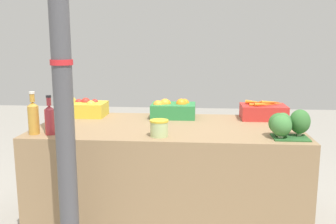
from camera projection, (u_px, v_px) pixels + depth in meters
The scene contains 10 objects.
ground_plane at pixel (168, 220), 2.87m from camera, with size 10.00×10.00×0.00m, color gray.
market_table at pixel (168, 174), 2.80m from camera, with size 1.89×0.92×0.74m, color #937551.
support_pole at pixel (63, 83), 2.04m from camera, with size 0.12×0.12×2.25m.
apple_crate at pixel (83, 108), 3.07m from camera, with size 0.35×0.25×0.15m.
orange_crate at pixel (173, 109), 3.01m from camera, with size 0.35×0.25×0.15m.
carrot_crate at pixel (263, 111), 2.95m from camera, with size 0.35×0.25×0.15m.
broccoli_pile at pixel (286, 124), 2.37m from camera, with size 0.27×0.20×0.18m.
juice_bottle_amber at pixel (33, 117), 2.45m from camera, with size 0.07×0.07×0.28m.
juice_bottle_ruby at pixel (50, 119), 2.44m from camera, with size 0.07×0.07×0.26m.
pickle_jar at pixel (159, 128), 2.40m from camera, with size 0.12×0.12×0.11m.
Camera 1 is at (0.22, -2.65, 1.34)m, focal length 40.00 mm.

